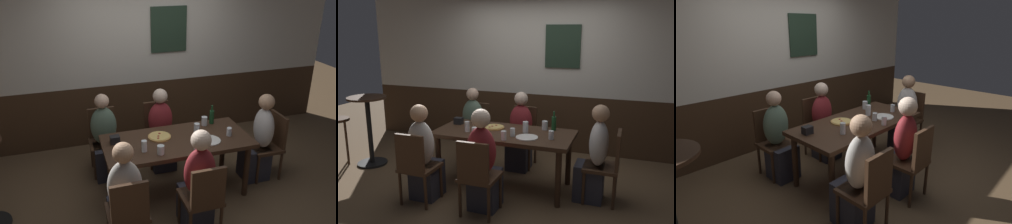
% 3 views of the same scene
% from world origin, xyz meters
% --- Properties ---
extents(ground_plane, '(12.00, 12.00, 0.00)m').
position_xyz_m(ground_plane, '(0.00, 0.00, 0.00)').
color(ground_plane, brown).
extents(wall_back, '(6.40, 0.13, 2.60)m').
position_xyz_m(wall_back, '(0.00, 1.65, 1.30)').
color(wall_back, '#3D2819').
rests_on(wall_back, ground_plane).
extents(dining_table, '(1.77, 0.81, 0.74)m').
position_xyz_m(dining_table, '(0.00, 0.00, 0.66)').
color(dining_table, '#382316').
rests_on(dining_table, ground_plane).
extents(chair_head_east, '(0.40, 0.40, 0.88)m').
position_xyz_m(chair_head_east, '(1.30, 0.00, 0.50)').
color(chair_head_east, '#422B1C').
rests_on(chair_head_east, ground_plane).
extents(chair_left_far, '(0.40, 0.40, 0.88)m').
position_xyz_m(chair_left_far, '(-0.78, 0.82, 0.50)').
color(chair_left_far, '#422B1C').
rests_on(chair_left_far, ground_plane).
extents(chair_mid_far, '(0.40, 0.40, 0.88)m').
position_xyz_m(chair_mid_far, '(0.00, 0.82, 0.50)').
color(chair_mid_far, '#422B1C').
rests_on(chair_mid_far, ground_plane).
extents(chair_left_near, '(0.40, 0.40, 0.88)m').
position_xyz_m(chair_left_near, '(-0.78, -0.82, 0.50)').
color(chair_left_near, '#422B1C').
rests_on(chair_left_near, ground_plane).
extents(chair_mid_near, '(0.40, 0.40, 0.88)m').
position_xyz_m(chair_mid_near, '(0.00, -0.82, 0.50)').
color(chair_mid_near, '#422B1C').
rests_on(chair_mid_near, ground_plane).
extents(person_head_east, '(0.37, 0.34, 1.18)m').
position_xyz_m(person_head_east, '(1.14, 0.00, 0.50)').
color(person_head_east, '#2D2D38').
rests_on(person_head_east, ground_plane).
extents(person_left_far, '(0.34, 0.37, 1.15)m').
position_xyz_m(person_left_far, '(-0.78, 0.66, 0.49)').
color(person_left_far, '#2D2D38').
rests_on(person_left_far, ground_plane).
extents(person_mid_far, '(0.34, 0.37, 1.14)m').
position_xyz_m(person_mid_far, '(-0.00, 0.66, 0.48)').
color(person_mid_far, '#2D2D38').
rests_on(person_mid_far, ground_plane).
extents(person_left_near, '(0.34, 0.37, 1.18)m').
position_xyz_m(person_left_near, '(-0.78, -0.66, 0.50)').
color(person_left_near, '#2D2D38').
rests_on(person_left_near, ground_plane).
extents(person_mid_near, '(0.34, 0.37, 1.19)m').
position_xyz_m(person_mid_near, '(0.00, -0.66, 0.51)').
color(person_mid_near, '#2D2D38').
rests_on(person_mid_near, ground_plane).
extents(pizza, '(0.28, 0.28, 0.03)m').
position_xyz_m(pizza, '(-0.19, 0.12, 0.75)').
color(pizza, tan).
rests_on(pizza, dining_table).
extents(highball_clear, '(0.07, 0.07, 0.14)m').
position_xyz_m(highball_clear, '(0.27, 0.06, 0.80)').
color(highball_clear, silver).
rests_on(highball_clear, dining_table).
extents(pint_glass_pale, '(0.08, 0.08, 0.12)m').
position_xyz_m(pint_glass_pale, '(0.47, 0.27, 0.79)').
color(pint_glass_pale, silver).
rests_on(pint_glass_pale, dining_table).
extents(pint_glass_stout, '(0.06, 0.06, 0.10)m').
position_xyz_m(pint_glass_stout, '(0.64, -0.09, 0.78)').
color(pint_glass_stout, silver).
rests_on(pint_glass_stout, dining_table).
extents(beer_glass_tall, '(0.08, 0.08, 0.10)m').
position_xyz_m(beer_glass_tall, '(-0.28, -0.27, 0.78)').
color(beer_glass_tall, silver).
rests_on(beer_glass_tall, dining_table).
extents(tumbler_short, '(0.06, 0.06, 0.10)m').
position_xyz_m(tumbler_short, '(0.16, -0.14, 0.78)').
color(tumbler_short, silver).
rests_on(tumbler_short, dining_table).
extents(pint_glass_amber, '(0.06, 0.06, 0.13)m').
position_xyz_m(pint_glass_amber, '(-0.44, -0.16, 0.80)').
color(pint_glass_amber, silver).
rests_on(pint_glass_amber, dining_table).
extents(tumbler_water, '(0.06, 0.06, 0.11)m').
position_xyz_m(tumbler_water, '(0.12, -0.32, 0.79)').
color(tumbler_water, silver).
rests_on(tumbler_water, dining_table).
extents(beer_bottle_green, '(0.06, 0.06, 0.25)m').
position_xyz_m(beer_bottle_green, '(0.58, 0.30, 0.84)').
color(beer_bottle_green, '#194723').
rests_on(beer_bottle_green, dining_table).
extents(plate_white_large, '(0.27, 0.27, 0.01)m').
position_xyz_m(plate_white_large, '(0.35, -0.15, 0.75)').
color(plate_white_large, white).
rests_on(plate_white_large, dining_table).
extents(condiment_caddy, '(0.11, 0.09, 0.09)m').
position_xyz_m(condiment_caddy, '(-0.72, 0.14, 0.79)').
color(condiment_caddy, black).
rests_on(condiment_caddy, dining_table).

